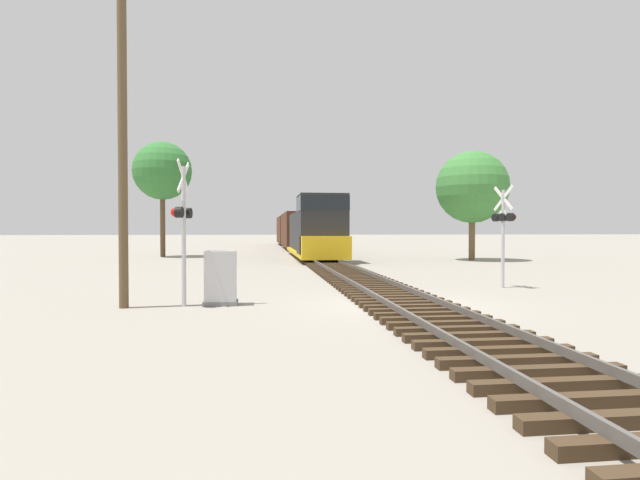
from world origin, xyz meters
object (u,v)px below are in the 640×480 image
object	(u,v)px
tree_far_right	(472,187)
freight_train	(298,231)
crossing_signal_far	(504,223)
tree_mid_background	(162,171)
utility_pole	(122,125)
relay_cabinet	(221,278)
crossing_signal_near	(183,220)

from	to	relation	value
tree_far_right	freight_train	bearing A→B (deg)	118.42
crossing_signal_far	tree_far_right	world-z (taller)	tree_far_right
tree_mid_background	utility_pole	bearing A→B (deg)	-81.56
freight_train	relay_cabinet	bearing A→B (deg)	-97.49
freight_train	relay_cabinet	size ratio (longest dim) A/B	31.09
tree_mid_background	crossing_signal_near	bearing A→B (deg)	-78.21
crossing_signal_near	relay_cabinet	size ratio (longest dim) A/B	2.64
tree_far_right	tree_mid_background	distance (m)	23.39
utility_pole	tree_mid_background	xyz separation A→B (m)	(-3.89, 26.20, 1.75)
tree_mid_background	relay_cabinet	bearing A→B (deg)	-76.02
relay_cabinet	tree_mid_background	size ratio (longest dim) A/B	0.17
freight_train	utility_pole	size ratio (longest dim) A/B	4.98
tree_far_right	utility_pole	bearing A→B (deg)	-133.78
freight_train	tree_far_right	bearing A→B (deg)	-61.58
crossing_signal_near	tree_mid_background	size ratio (longest dim) A/B	0.45
relay_cabinet	crossing_signal_near	bearing A→B (deg)	-173.11
freight_train	relay_cabinet	distance (m)	39.05
crossing_signal_near	crossing_signal_far	distance (m)	11.44
crossing_signal_near	relay_cabinet	world-z (taller)	crossing_signal_near
crossing_signal_near	crossing_signal_far	bearing A→B (deg)	117.11
crossing_signal_near	utility_pole	bearing A→B (deg)	-74.95
freight_train	tree_far_right	world-z (taller)	tree_far_right
utility_pole	tree_far_right	bearing A→B (deg)	46.22
tree_far_right	crossing_signal_far	bearing A→B (deg)	-110.06
tree_mid_background	tree_far_right	bearing A→B (deg)	-17.55
crossing_signal_near	crossing_signal_far	world-z (taller)	crossing_signal_near
crossing_signal_far	relay_cabinet	size ratio (longest dim) A/B	2.44
relay_cabinet	crossing_signal_far	bearing A→B (deg)	16.87
freight_train	relay_cabinet	world-z (taller)	freight_train
crossing_signal_far	tree_mid_background	distance (m)	28.56
freight_train	crossing_signal_far	distance (m)	36.01
freight_train	tree_far_right	xyz separation A→B (m)	(10.70, -19.77, 3.07)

